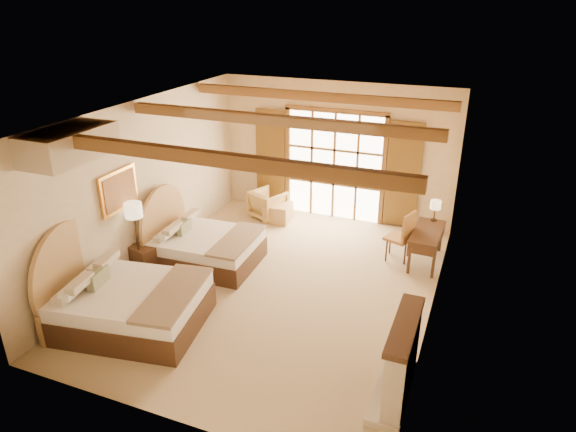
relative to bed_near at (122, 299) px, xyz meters
The scene contains 19 objects.
floor 2.76m from the bed_near, 47.08° to the left, with size 7.00×7.00×0.00m, color #D1B888.
wall_back 5.92m from the bed_near, 71.33° to the left, with size 5.50×5.50×0.00m, color beige.
wall_left 2.47m from the bed_near, 114.07° to the left, with size 7.00×7.00×0.00m, color beige.
wall_right 5.15m from the bed_near, 23.44° to the left, with size 7.00×7.00×0.00m, color beige.
ceiling 3.88m from the bed_near, 47.08° to the left, with size 7.00×7.00×0.00m, color #A7703B.
ceiling_beams 3.79m from the bed_near, 47.08° to the left, with size 5.39×4.60×0.18m, color brown, non-canonical shape.
french_doors 5.80m from the bed_near, 71.14° to the left, with size 3.95×0.08×2.60m.
fireplace 4.46m from the bed_near, ahead, with size 0.46×1.40×1.16m.
painting 1.99m from the bed_near, 124.14° to the left, with size 0.06×0.95×0.75m.
canopy_valance 2.56m from the bed_near, behind, with size 0.70×1.40×0.45m, color beige.
bed_near is the anchor object (origin of this frame).
bed_far 2.27m from the bed_near, 87.94° to the left, with size 2.05×1.59×1.32m.
nightstand 1.63m from the bed_near, 113.30° to the left, with size 0.48×0.48×0.58m, color #492C1B.
floor_lamp 1.68m from the bed_near, 116.13° to the left, with size 0.32×0.32×1.52m.
armchair 4.83m from the bed_near, 84.78° to the left, with size 0.72×0.74×0.67m, color tan.
ottoman 4.77m from the bed_near, 81.02° to the left, with size 0.58×0.58×0.42m, color tan.
desk 5.79m from the bed_near, 42.70° to the left, with size 0.59×1.29×0.68m.
desk_chair 5.37m from the bed_near, 45.80° to the left, with size 0.60×0.59×1.05m.
desk_lamp 6.24m from the bed_near, 46.21° to the left, with size 0.22×0.22×0.43m.
Camera 1 is at (3.23, -7.53, 4.97)m, focal length 32.00 mm.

